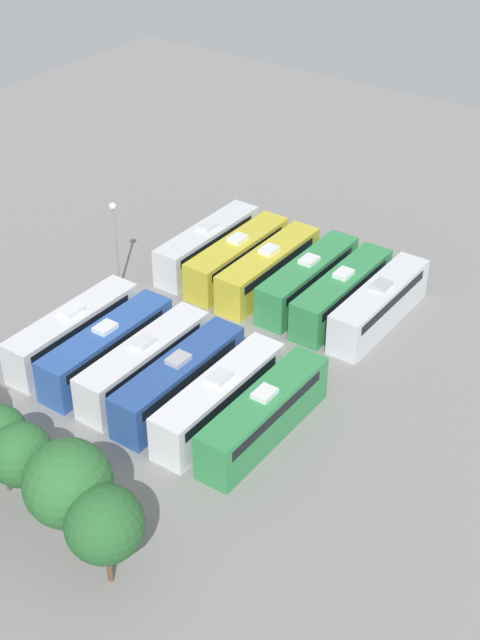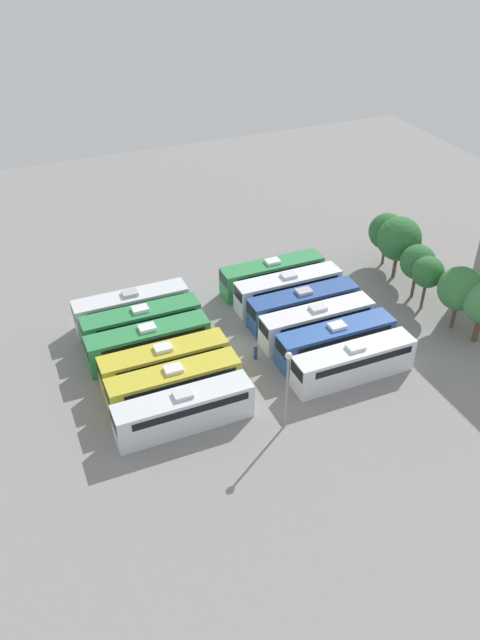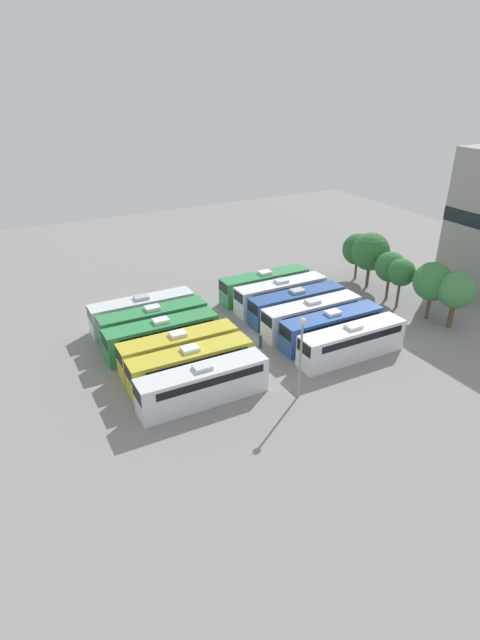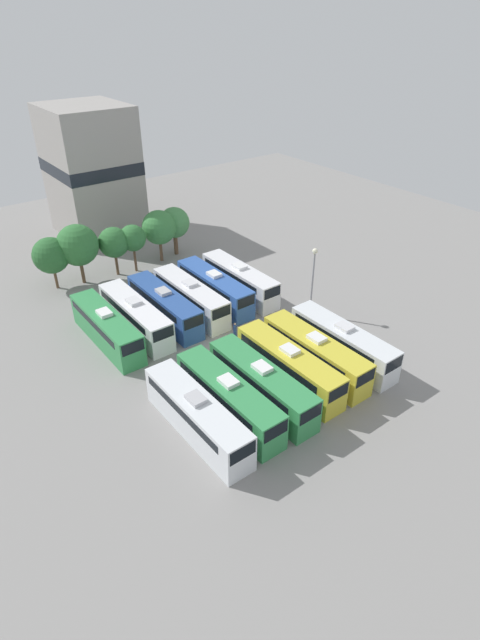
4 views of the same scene
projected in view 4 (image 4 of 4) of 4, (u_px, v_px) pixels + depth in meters
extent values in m
plane|color=gray|center=(222.00, 349.00, 50.36)|extent=(116.38, 116.38, 0.00)
cube|color=silver|center=(197.00, 417.00, 39.57)|extent=(2.59, 11.91, 3.39)
cube|color=black|center=(194.00, 405.00, 39.26)|extent=(2.63, 10.12, 0.75)
cube|color=black|center=(243.00, 453.00, 35.06)|extent=(2.28, 0.08, 1.19)
cube|color=#B2B2B7|center=(196.00, 399.00, 38.58)|extent=(1.20, 1.60, 0.35)
cube|color=#338C4C|center=(229.00, 399.00, 41.37)|extent=(2.59, 11.91, 3.39)
cube|color=black|center=(226.00, 388.00, 41.06)|extent=(2.63, 10.12, 0.75)
cube|color=black|center=(276.00, 431.00, 36.86)|extent=(2.28, 0.08, 1.19)
cube|color=white|center=(228.00, 381.00, 40.39)|extent=(1.20, 1.60, 0.35)
cube|color=#338C4C|center=(262.00, 385.00, 42.94)|extent=(2.59, 11.91, 3.39)
cube|color=black|center=(260.00, 374.00, 42.62)|extent=(2.63, 10.12, 0.75)
cube|color=black|center=(311.00, 414.00, 38.42)|extent=(2.28, 0.08, 1.19)
cube|color=white|center=(262.00, 367.00, 41.95)|extent=(1.20, 1.60, 0.35)
cube|color=gold|center=(289.00, 367.00, 45.10)|extent=(2.59, 11.91, 3.39)
cube|color=black|center=(287.00, 357.00, 44.78)|extent=(2.63, 10.12, 0.75)
cube|color=black|center=(338.00, 393.00, 40.58)|extent=(2.28, 0.08, 1.19)
cube|color=white|center=(290.00, 350.00, 44.11)|extent=(1.20, 1.60, 0.35)
cube|color=gold|center=(315.00, 354.00, 46.71)|extent=(2.59, 11.91, 3.39)
cube|color=black|center=(314.00, 344.00, 46.40)|extent=(2.63, 10.12, 0.75)
cube|color=black|center=(366.00, 378.00, 42.20)|extent=(2.28, 0.08, 1.19)
cube|color=white|center=(317.00, 338.00, 45.72)|extent=(1.20, 1.60, 0.35)
cube|color=silver|center=(342.00, 343.00, 48.30)|extent=(2.59, 11.91, 3.39)
cube|color=black|center=(341.00, 333.00, 47.98)|extent=(2.63, 10.12, 0.75)
cube|color=black|center=(394.00, 365.00, 43.78)|extent=(2.28, 0.08, 1.19)
cube|color=silver|center=(345.00, 327.00, 47.31)|extent=(1.20, 1.60, 0.35)
cube|color=#338C4C|center=(107.00, 329.00, 50.51)|extent=(2.59, 11.91, 3.39)
cube|color=black|center=(104.00, 319.00, 50.20)|extent=(2.63, 10.12, 0.75)
cube|color=black|center=(133.00, 348.00, 46.00)|extent=(2.28, 0.08, 1.19)
cube|color=white|center=(104.00, 313.00, 49.52)|extent=(1.20, 1.60, 0.35)
cube|color=white|center=(136.00, 317.00, 52.47)|extent=(2.59, 11.91, 3.39)
cube|color=black|center=(133.00, 308.00, 52.16)|extent=(2.63, 10.12, 0.75)
cube|color=black|center=(163.00, 334.00, 47.96)|extent=(2.28, 0.08, 1.19)
cube|color=silver|center=(134.00, 301.00, 51.48)|extent=(1.20, 1.60, 0.35)
cube|color=#284C93|center=(165.00, 307.00, 54.27)|extent=(2.59, 11.91, 3.39)
cube|color=black|center=(162.00, 298.00, 53.95)|extent=(2.63, 10.12, 0.75)
cube|color=black|center=(194.00, 322.00, 49.75)|extent=(2.28, 0.08, 1.19)
cube|color=#B2B2B7|center=(163.00, 291.00, 53.28)|extent=(1.20, 1.60, 0.35)
cube|color=silver|center=(191.00, 298.00, 55.86)|extent=(2.59, 11.91, 3.39)
cube|color=black|center=(189.00, 289.00, 55.55)|extent=(2.63, 10.12, 0.75)
cube|color=black|center=(221.00, 312.00, 51.35)|extent=(2.28, 0.08, 1.19)
cube|color=silver|center=(190.00, 283.00, 54.88)|extent=(1.20, 1.60, 0.35)
cube|color=#2D56A8|center=(215.00, 289.00, 57.75)|extent=(2.59, 11.91, 3.39)
cube|color=black|center=(213.00, 280.00, 57.43)|extent=(2.63, 10.12, 0.75)
cube|color=black|center=(246.00, 302.00, 53.24)|extent=(2.28, 0.08, 1.19)
cube|color=white|center=(214.00, 274.00, 56.76)|extent=(1.20, 1.60, 0.35)
cube|color=silver|center=(240.00, 281.00, 59.48)|extent=(2.59, 11.91, 3.39)
cube|color=black|center=(238.00, 272.00, 59.17)|extent=(2.63, 10.12, 0.75)
cube|color=black|center=(272.00, 293.00, 54.97)|extent=(2.28, 0.08, 1.19)
cube|color=white|center=(240.00, 266.00, 58.49)|extent=(1.20, 1.60, 0.35)
cylinder|color=navy|center=(235.00, 331.00, 51.99)|extent=(0.36, 0.36, 1.41)
sphere|color=tan|center=(235.00, 324.00, 51.56)|extent=(0.24, 0.24, 0.24)
cylinder|color=gray|center=(312.00, 284.00, 54.26)|extent=(0.20, 0.20, 7.51)
sphere|color=#EAE5C6|center=(315.00, 251.00, 52.18)|extent=(0.60, 0.60, 0.60)
cylinder|color=brown|center=(56.00, 277.00, 60.77)|extent=(0.34, 0.34, 2.83)
sphere|color=#28602D|center=(51.00, 255.00, 59.22)|extent=(4.35, 4.35, 4.35)
cylinder|color=brown|center=(82.00, 271.00, 61.88)|extent=(0.43, 0.43, 3.29)
sphere|color=#2D6B33|center=(78.00, 245.00, 60.08)|extent=(5.05, 5.05, 5.05)
cylinder|color=brown|center=(117.00, 263.00, 63.84)|extent=(0.36, 0.36, 3.10)
sphere|color=#2D6B33|center=(114.00, 242.00, 62.31)|extent=(3.85, 3.85, 3.85)
cylinder|color=brown|center=(135.00, 259.00, 64.65)|extent=(0.33, 0.33, 3.41)
sphere|color=#2D6B33|center=(133.00, 238.00, 63.13)|extent=(3.39, 3.39, 3.39)
cylinder|color=brown|center=(161.00, 250.00, 67.37)|extent=(0.41, 0.41, 3.21)
sphere|color=#387A3D|center=(159.00, 227.00, 65.69)|extent=(4.51, 4.51, 4.51)
cylinder|color=brown|center=(176.00, 243.00, 69.29)|extent=(0.58, 0.58, 3.15)
sphere|color=#428447|center=(174.00, 223.00, 67.69)|extent=(4.16, 4.16, 4.16)
cube|color=gray|center=(92.00, 172.00, 72.40)|extent=(10.79, 12.16, 18.30)
cube|color=black|center=(91.00, 166.00, 71.92)|extent=(10.85, 12.22, 1.80)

